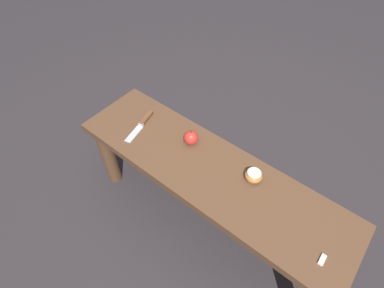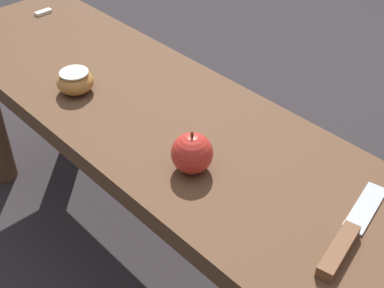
{
  "view_description": "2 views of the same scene",
  "coord_description": "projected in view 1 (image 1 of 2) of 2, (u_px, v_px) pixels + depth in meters",
  "views": [
    {
      "loc": [
        0.43,
        -0.66,
        1.54
      ],
      "look_at": [
        -0.13,
        0.05,
        0.5
      ],
      "focal_mm": 28.0,
      "sensor_mm": 36.0,
      "label": 1
    },
    {
      "loc": [
        -0.65,
        0.53,
        1.06
      ],
      "look_at": [
        -0.13,
        0.05,
        0.5
      ],
      "focal_mm": 50.0,
      "sensor_mm": 36.0,
      "label": 2
    }
  ],
  "objects": [
    {
      "name": "apple_whole",
      "position": [
        191.0,
        138.0,
        1.4
      ],
      "size": [
        0.07,
        0.07,
        0.08
      ],
      "color": "red",
      "rests_on": "wooden_bench"
    },
    {
      "name": "apple_slice_near_knife",
      "position": [
        322.0,
        260.0,
        1.06
      ],
      "size": [
        0.02,
        0.04,
        0.01
      ],
      "color": "silver",
      "rests_on": "wooden_bench"
    },
    {
      "name": "knife",
      "position": [
        143.0,
        122.0,
        1.5
      ],
      "size": [
        0.08,
        0.22,
        0.02
      ],
      "rotation": [
        0.0,
        0.0,
        -1.35
      ],
      "color": "#B7BABF",
      "rests_on": "wooden_bench"
    },
    {
      "name": "ground_plane",
      "position": [
        205.0,
        219.0,
        1.68
      ],
      "size": [
        8.0,
        8.0,
        0.0
      ],
      "primitive_type": "plane",
      "color": "#2D282B"
    },
    {
      "name": "apple_cut",
      "position": [
        254.0,
        176.0,
        1.27
      ],
      "size": [
        0.07,
        0.07,
        0.05
      ],
      "color": "#B27233",
      "rests_on": "wooden_bench"
    },
    {
      "name": "wooden_bench",
      "position": [
        208.0,
        182.0,
        1.4
      ],
      "size": [
        1.33,
        0.37,
        0.47
      ],
      "color": "brown",
      "rests_on": "ground_plane"
    }
  ]
}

